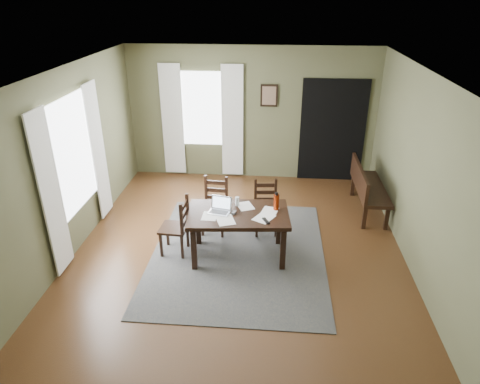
# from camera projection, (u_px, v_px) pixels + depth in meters

# --- Properties ---
(ground) EXTENTS (5.00, 6.00, 0.01)m
(ground) POSITION_uv_depth(u_px,v_px,m) (238.00, 254.00, 6.56)
(ground) COLOR #492C16
(room_shell) EXTENTS (5.02, 6.02, 2.71)m
(room_shell) POSITION_uv_depth(u_px,v_px,m) (238.00, 141.00, 5.77)
(room_shell) COLOR brown
(room_shell) RESTS_ON ground
(rug) EXTENTS (2.60, 3.20, 0.01)m
(rug) POSITION_uv_depth(u_px,v_px,m) (238.00, 253.00, 6.55)
(rug) COLOR #3E3E3E
(rug) RESTS_ON ground
(dining_table) EXTENTS (1.52, 0.99, 0.73)m
(dining_table) POSITION_uv_depth(u_px,v_px,m) (238.00, 218.00, 6.22)
(dining_table) COLOR black
(dining_table) RESTS_ON rug
(chair_end) EXTENTS (0.43, 0.42, 0.91)m
(chair_end) POSITION_uv_depth(u_px,v_px,m) (177.00, 227.00, 6.39)
(chair_end) COLOR black
(chair_end) RESTS_ON rug
(chair_back_left) EXTENTS (0.43, 0.43, 0.92)m
(chair_back_left) POSITION_uv_depth(u_px,v_px,m) (215.00, 206.00, 6.98)
(chair_back_left) COLOR black
(chair_back_left) RESTS_ON rug
(chair_back_right) EXTENTS (0.42, 0.43, 0.88)m
(chair_back_right) POSITION_uv_depth(u_px,v_px,m) (266.00, 208.00, 6.97)
(chair_back_right) COLOR black
(chair_back_right) RESTS_ON rug
(bench) EXTENTS (0.48, 1.50, 0.85)m
(bench) POSITION_uv_depth(u_px,v_px,m) (366.00, 185.00, 7.59)
(bench) COLOR black
(bench) RESTS_ON ground
(laptop) EXTENTS (0.35, 0.30, 0.21)m
(laptop) POSITION_uv_depth(u_px,v_px,m) (220.00, 208.00, 6.20)
(laptop) COLOR #B7B7BC
(laptop) RESTS_ON dining_table
(computer_mouse) EXTENTS (0.08, 0.10, 0.03)m
(computer_mouse) POSITION_uv_depth(u_px,v_px,m) (234.00, 213.00, 6.15)
(computer_mouse) COLOR #3F3F42
(computer_mouse) RESTS_ON dining_table
(tv_remote) EXTENTS (0.12, 0.18, 0.02)m
(tv_remote) POSITION_uv_depth(u_px,v_px,m) (266.00, 221.00, 5.95)
(tv_remote) COLOR black
(tv_remote) RESTS_ON dining_table
(drinking_glass) EXTENTS (0.08, 0.08, 0.14)m
(drinking_glass) POSITION_uv_depth(u_px,v_px,m) (237.00, 201.00, 6.36)
(drinking_glass) COLOR silver
(drinking_glass) RESTS_ON dining_table
(water_bottle) EXTENTS (0.09, 0.09, 0.28)m
(water_bottle) POSITION_uv_depth(u_px,v_px,m) (276.00, 202.00, 6.22)
(water_bottle) COLOR #9F2C0C
(water_bottle) RESTS_ON dining_table
(paper_a) EXTENTS (0.21, 0.28, 0.00)m
(paper_a) POSITION_uv_depth(u_px,v_px,m) (210.00, 216.00, 6.09)
(paper_a) COLOR white
(paper_a) RESTS_ON dining_table
(paper_b) EXTENTS (0.35, 0.38, 0.00)m
(paper_b) POSITION_uv_depth(u_px,v_px,m) (264.00, 218.00, 6.05)
(paper_b) COLOR white
(paper_b) RESTS_ON dining_table
(paper_c) EXTENTS (0.31, 0.34, 0.00)m
(paper_c) POSITION_uv_depth(u_px,v_px,m) (245.00, 206.00, 6.37)
(paper_c) COLOR white
(paper_c) RESTS_ON dining_table
(paper_d) EXTENTS (0.29, 0.34, 0.00)m
(paper_d) POSITION_uv_depth(u_px,v_px,m) (269.00, 211.00, 6.22)
(paper_d) COLOR white
(paper_d) RESTS_ON dining_table
(paper_e) EXTENTS (0.32, 0.37, 0.00)m
(paper_e) POSITION_uv_depth(u_px,v_px,m) (225.00, 220.00, 5.98)
(paper_e) COLOR white
(paper_e) RESTS_ON dining_table
(window_left) EXTENTS (0.01, 1.30, 1.70)m
(window_left) POSITION_uv_depth(u_px,v_px,m) (73.00, 155.00, 6.29)
(window_left) COLOR white
(window_left) RESTS_ON ground
(window_back) EXTENTS (1.00, 0.01, 1.50)m
(window_back) POSITION_uv_depth(u_px,v_px,m) (202.00, 109.00, 8.67)
(window_back) COLOR white
(window_back) RESTS_ON ground
(curtain_left_near) EXTENTS (0.03, 0.48, 2.30)m
(curtain_left_near) POSITION_uv_depth(u_px,v_px,m) (51.00, 195.00, 5.66)
(curtain_left_near) COLOR silver
(curtain_left_near) RESTS_ON ground
(curtain_left_far) EXTENTS (0.03, 0.48, 2.30)m
(curtain_left_far) POSITION_uv_depth(u_px,v_px,m) (98.00, 152.00, 7.14)
(curtain_left_far) COLOR silver
(curtain_left_far) RESTS_ON ground
(curtain_back_left) EXTENTS (0.44, 0.03, 2.30)m
(curtain_back_left) POSITION_uv_depth(u_px,v_px,m) (173.00, 121.00, 8.80)
(curtain_back_left) COLOR silver
(curtain_back_left) RESTS_ON ground
(curtain_back_right) EXTENTS (0.44, 0.03, 2.30)m
(curtain_back_right) POSITION_uv_depth(u_px,v_px,m) (232.00, 122.00, 8.70)
(curtain_back_right) COLOR silver
(curtain_back_right) RESTS_ON ground
(framed_picture) EXTENTS (0.34, 0.03, 0.44)m
(framed_picture) POSITION_uv_depth(u_px,v_px,m) (269.00, 96.00, 8.43)
(framed_picture) COLOR black
(framed_picture) RESTS_ON ground
(doorway_back) EXTENTS (1.30, 0.03, 2.10)m
(doorway_back) POSITION_uv_depth(u_px,v_px,m) (332.00, 131.00, 8.64)
(doorway_back) COLOR black
(doorway_back) RESTS_ON ground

